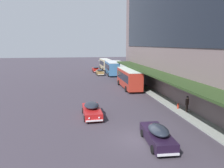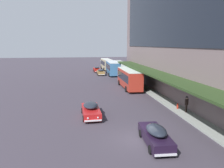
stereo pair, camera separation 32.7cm
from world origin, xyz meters
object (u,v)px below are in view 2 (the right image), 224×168
at_px(sedan_second_near, 155,135).
at_px(sedan_oncoming_front, 91,110).
at_px(sedan_lead_mid, 101,72).
at_px(pedestrian_at_kerb, 187,103).
at_px(transit_bus_kerbside_front, 106,64).
at_px(transit_bus_kerbside_far, 113,67).
at_px(fire_hydrant, 178,106).
at_px(sedan_trailing_near, 97,69).
at_px(transit_bus_kerbside_rear, 129,78).

distance_m(sedan_second_near, sedan_oncoming_front, 8.94).
distance_m(sedan_lead_mid, pedestrian_at_kerb, 34.19).
xyz_separation_m(transit_bus_kerbside_front, sedan_oncoming_front, (-7.70, -44.74, -1.15)).
relative_size(transit_bus_kerbside_far, sedan_second_near, 1.91).
bearing_deg(sedan_lead_mid, fire_hydrant, -79.63).
bearing_deg(pedestrian_at_kerb, sedan_trailing_near, 99.49).
xyz_separation_m(transit_bus_kerbside_far, fire_hydrant, (2.78, -31.82, -1.48)).
bearing_deg(pedestrian_at_kerb, transit_bus_kerbside_front, 94.00).
relative_size(sedan_oncoming_front, fire_hydrant, 7.03).
distance_m(transit_bus_kerbside_front, fire_hydrant, 44.06).
xyz_separation_m(sedan_trailing_near, sedan_lead_mid, (0.45, -6.51, -0.01)).
relative_size(sedan_trailing_near, pedestrian_at_kerb, 2.70).
bearing_deg(fire_hydrant, transit_bus_kerbside_front, 93.65).
height_order(sedan_lead_mid, pedestrian_at_kerb, pedestrian_at_kerb).
bearing_deg(sedan_oncoming_front, pedestrian_at_kerb, -3.34).
bearing_deg(transit_bus_kerbside_far, sedan_lead_mid, 173.40).
xyz_separation_m(sedan_second_near, sedan_trailing_near, (-0.42, 47.16, -0.00)).
height_order(transit_bus_kerbside_front, fire_hydrant, transit_bus_kerbside_front).
bearing_deg(sedan_oncoming_front, sedan_trailing_near, 83.97).
bearing_deg(pedestrian_at_kerb, transit_bus_kerbside_far, 95.43).
xyz_separation_m(sedan_oncoming_front, pedestrian_at_kerb, (10.88, -0.63, 0.42)).
bearing_deg(sedan_second_near, fire_hydrant, 55.06).
xyz_separation_m(sedan_second_near, pedestrian_at_kerb, (6.29, 7.04, 0.39)).
distance_m(sedan_trailing_near, pedestrian_at_kerb, 40.68).
bearing_deg(sedan_lead_mid, sedan_trailing_near, 93.92).
distance_m(sedan_second_near, fire_hydrant, 10.33).
bearing_deg(sedan_trailing_near, fire_hydrant, -80.70).
bearing_deg(pedestrian_at_kerb, sedan_lead_mid, 100.55).
distance_m(sedan_oncoming_front, sedan_lead_mid, 33.30).
distance_m(transit_bus_kerbside_far, sedan_oncoming_front, 33.54).
distance_m(transit_bus_kerbside_rear, sedan_oncoming_front, 16.65).
bearing_deg(sedan_trailing_near, sedan_lead_mid, -86.08).
distance_m(transit_bus_kerbside_front, sedan_second_near, 52.51).
height_order(transit_bus_kerbside_rear, transit_bus_kerbside_far, transit_bus_kerbside_far).
bearing_deg(sedan_second_near, transit_bus_kerbside_far, 85.56).
xyz_separation_m(sedan_second_near, fire_hydrant, (5.91, 8.46, -0.29)).
bearing_deg(sedan_trailing_near, sedan_oncoming_front, -96.03).
distance_m(transit_bus_kerbside_front, sedan_lead_mid, 12.22).
xyz_separation_m(transit_bus_kerbside_rear, sedan_second_near, (-3.21, -22.33, -1.17)).
height_order(sedan_trailing_near, fire_hydrant, sedan_trailing_near).
height_order(sedan_lead_mid, fire_hydrant, sedan_lead_mid).
height_order(sedan_second_near, sedan_lead_mid, sedan_second_near).
bearing_deg(sedan_second_near, sedan_oncoming_front, 120.91).
xyz_separation_m(sedan_oncoming_front, sedan_lead_mid, (4.62, 32.97, 0.01)).
xyz_separation_m(transit_bus_kerbside_rear, pedestrian_at_kerb, (3.07, -15.29, -0.78)).
bearing_deg(transit_bus_kerbside_far, transit_bus_kerbside_front, 90.08).
height_order(sedan_second_near, sedan_oncoming_front, sedan_second_near).
relative_size(transit_bus_kerbside_far, sedan_trailing_near, 1.93).
height_order(transit_bus_kerbside_front, transit_bus_kerbside_rear, transit_bus_kerbside_rear).
xyz_separation_m(sedan_trailing_near, sedan_oncoming_front, (-4.17, -39.49, -0.02)).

